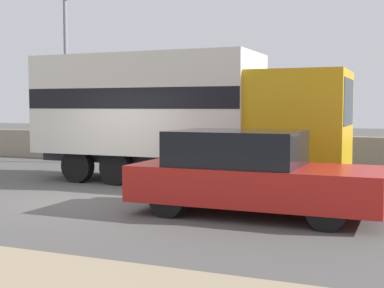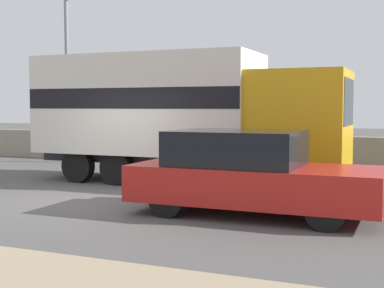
{
  "view_description": "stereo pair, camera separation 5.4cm",
  "coord_description": "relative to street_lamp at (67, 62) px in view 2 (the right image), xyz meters",
  "views": [
    {
      "loc": [
        6.38,
        -9.47,
        1.97
      ],
      "look_at": [
        1.89,
        1.43,
        1.14
      ],
      "focal_mm": 50.0,
      "sensor_mm": 36.0,
      "label": 1
    },
    {
      "loc": [
        6.43,
        -9.45,
        1.97
      ],
      "look_at": [
        1.89,
        1.43,
        1.14
      ],
      "focal_mm": 50.0,
      "sensor_mm": 36.0,
      "label": 2
    }
  ],
  "objects": [
    {
      "name": "ground_plane",
      "position": [
        4.78,
        -6.12,
        -3.49
      ],
      "size": [
        80.0,
        80.0,
        0.0
      ],
      "primitive_type": "plane",
      "color": "#514F4C"
    },
    {
      "name": "stone_wall_backdrop",
      "position": [
        4.78,
        1.19,
        -2.97
      ],
      "size": [
        60.0,
        0.35,
        1.05
      ],
      "color": "gray",
      "rests_on": "ground_plane"
    },
    {
      "name": "street_lamp",
      "position": [
        0.0,
        0.0,
        0.0
      ],
      "size": [
        0.56,
        0.28,
        5.92
      ],
      "color": "slate",
      "rests_on": "ground_plane"
    },
    {
      "name": "box_truck",
      "position": [
        5.6,
        -3.1,
        -1.62
      ],
      "size": [
        7.96,
        2.36,
        3.28
      ],
      "color": "gold",
      "rests_on": "ground_plane"
    },
    {
      "name": "car_hatchback",
      "position": [
        8.47,
        -6.29,
        -2.73
      ],
      "size": [
        4.46,
        1.86,
        1.53
      ],
      "color": "#B21E19",
      "rests_on": "ground_plane"
    }
  ]
}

